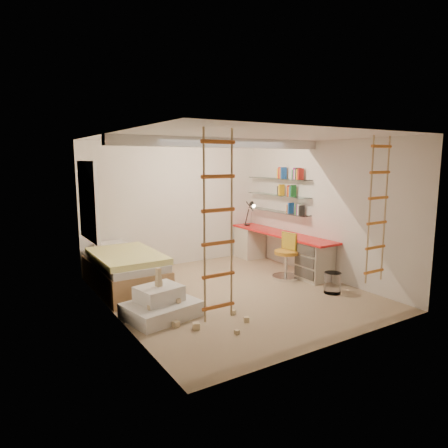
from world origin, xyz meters
TOP-DOWN VIEW (x-y plane):
  - floor at (0.00, 0.00)m, footprint 4.50×4.50m
  - ceiling_beam at (0.00, 0.30)m, footprint 4.00×0.18m
  - window_frame at (-1.97, 1.50)m, footprint 0.06×1.15m
  - window_blind at (-1.93, 1.50)m, footprint 0.02×1.00m
  - rope_ladder_left at (-1.35, -1.75)m, footprint 0.41×0.04m
  - rope_ladder_right at (1.35, -1.75)m, footprint 0.41×0.04m
  - waste_bin at (1.43, -0.89)m, footprint 0.29×0.29m
  - desk at (1.72, 0.86)m, footprint 0.56×2.80m
  - shelves at (1.87, 1.13)m, footprint 0.25×1.80m
  - bed at (-1.48, 1.23)m, footprint 1.02×2.00m
  - task_lamp at (1.67, 1.82)m, footprint 0.14×0.36m
  - swivel_chair at (1.33, 0.18)m, footprint 0.58×0.58m
  - play_platform at (-1.45, -0.30)m, footprint 1.11×0.94m
  - toy_blocks at (-1.18, -0.63)m, footprint 1.24×1.24m
  - books at (1.87, 1.13)m, footprint 0.14×0.70m

SIDE VIEW (x-z plane):
  - floor at x=0.00m, z-range 0.00..0.00m
  - play_platform at x=-1.45m, z-range -0.05..0.39m
  - waste_bin at x=1.43m, z-range 0.00..0.36m
  - toy_blocks at x=-1.18m, z-range -0.10..0.61m
  - swivel_chair at x=1.33m, z-range -0.11..0.76m
  - bed at x=-1.48m, z-range -0.02..0.67m
  - desk at x=1.72m, z-range 0.03..0.78m
  - task_lamp at x=1.67m, z-range 0.85..1.42m
  - shelves at x=1.87m, z-range 1.14..1.86m
  - rope_ladder_left at x=-1.35m, z-range 0.45..2.58m
  - rope_ladder_right at x=1.35m, z-range 0.45..2.58m
  - window_frame at x=-1.97m, z-range 0.88..2.23m
  - window_blind at x=-1.93m, z-range 0.95..2.15m
  - books at x=1.87m, z-range 1.21..2.13m
  - ceiling_beam at x=0.00m, z-range 2.44..2.60m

